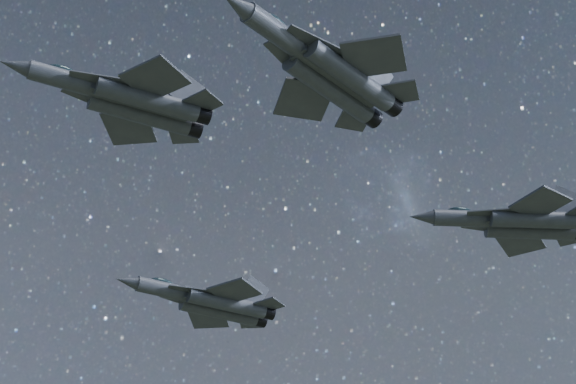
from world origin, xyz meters
name	(u,v)px	position (x,y,z in m)	size (l,w,h in m)	color
jet_lead	(127,99)	(-16.69, -6.32, 148.17)	(16.33, 11.55, 4.14)	#31353E
jet_left	(211,302)	(-1.57, 20.19, 146.99)	(17.15, 12.06, 4.33)	#31353E
jet_right	(327,70)	(-5.07, -16.60, 146.44)	(16.52, 10.85, 4.25)	#31353E
jet_slot	(518,222)	(19.48, -2.75, 147.90)	(16.71, 11.20, 4.22)	#31353E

